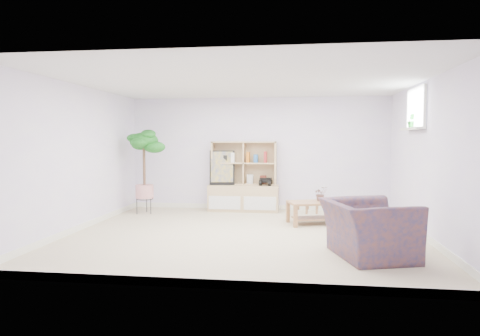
# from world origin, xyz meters

# --- Properties ---
(floor) EXTENTS (5.50, 5.00, 0.01)m
(floor) POSITION_xyz_m (0.00, 0.00, 0.00)
(floor) COLOR #C6BA89
(floor) RESTS_ON ground
(ceiling) EXTENTS (5.50, 5.00, 0.01)m
(ceiling) POSITION_xyz_m (0.00, 0.00, 2.40)
(ceiling) COLOR silver
(ceiling) RESTS_ON walls
(walls) EXTENTS (5.51, 5.01, 2.40)m
(walls) POSITION_xyz_m (0.00, 0.00, 1.20)
(walls) COLOR #E0CFFF
(walls) RESTS_ON floor
(baseboard) EXTENTS (5.50, 5.00, 0.10)m
(baseboard) POSITION_xyz_m (0.00, 0.00, 0.05)
(baseboard) COLOR white
(baseboard) RESTS_ON floor
(window) EXTENTS (0.10, 0.98, 0.68)m
(window) POSITION_xyz_m (2.73, 0.60, 2.00)
(window) COLOR #C8E0FF
(window) RESTS_ON walls
(window_sill) EXTENTS (0.14, 1.00, 0.04)m
(window_sill) POSITION_xyz_m (2.67, 0.60, 1.68)
(window_sill) COLOR white
(window_sill) RESTS_ON walls
(storage_unit) EXTENTS (1.47, 0.49, 1.47)m
(storage_unit) POSITION_xyz_m (-0.29, 2.24, 0.73)
(storage_unit) COLOR tan
(storage_unit) RESTS_ON floor
(poster) EXTENTS (0.54, 0.20, 0.73)m
(poster) POSITION_xyz_m (-0.73, 2.21, 0.91)
(poster) COLOR yellow
(poster) RESTS_ON storage_unit
(toy_truck) EXTENTS (0.36, 0.27, 0.18)m
(toy_truck) POSITION_xyz_m (0.19, 2.19, 0.64)
(toy_truck) COLOR black
(toy_truck) RESTS_ON storage_unit
(coffee_table) EXTENTS (1.11, 0.80, 0.41)m
(coffee_table) POSITION_xyz_m (1.19, 1.00, 0.20)
(coffee_table) COLOR #9E6436
(coffee_table) RESTS_ON floor
(table_plant) EXTENTS (0.29, 0.28, 0.26)m
(table_plant) POSITION_xyz_m (1.25, 1.09, 0.54)
(table_plant) COLOR #1B6B25
(table_plant) RESTS_ON coffee_table
(floor_tree) EXTENTS (0.83, 0.83, 1.72)m
(floor_tree) POSITION_xyz_m (-2.24, 1.67, 0.86)
(floor_tree) COLOR #124014
(floor_tree) RESTS_ON floor
(armchair) EXTENTS (1.24, 1.34, 0.82)m
(armchair) POSITION_xyz_m (1.72, -1.09, 0.41)
(armchair) COLOR navy
(armchair) RESTS_ON floor
(sill_plant) EXTENTS (0.15, 0.13, 0.23)m
(sill_plant) POSITION_xyz_m (2.67, 0.66, 1.81)
(sill_plant) COLOR #124014
(sill_plant) RESTS_ON window_sill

